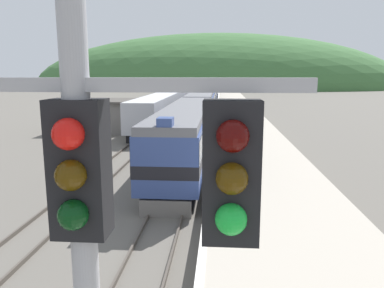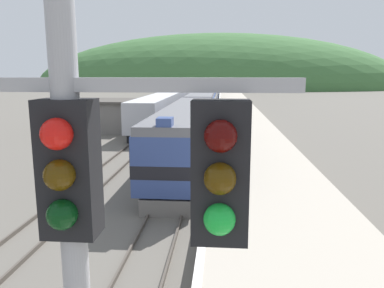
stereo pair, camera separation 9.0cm
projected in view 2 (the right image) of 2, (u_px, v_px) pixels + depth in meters
track_main at (209, 108)px, 66.06m from camera, size 1.52×180.00×0.16m
track_siding at (182, 108)px, 66.44m from camera, size 1.52×180.00×0.16m
platform at (240, 119)px, 46.03m from camera, size 5.80×140.00×1.04m
distant_hills at (217, 88)px, 159.68m from camera, size 155.93×70.17×45.19m
station_shed at (104, 115)px, 40.47m from camera, size 7.49×6.67×3.29m
express_train_lead_car at (186, 133)px, 24.88m from camera, size 2.90×19.74×4.24m
carriage_second at (203, 106)px, 45.89m from camera, size 2.89×20.92×3.88m
carriage_third at (209, 96)px, 67.25m from camera, size 2.89×20.92×3.88m
carriage_fourth at (212, 91)px, 88.61m from camera, size 2.89×20.92×3.88m
siding_train at (168, 106)px, 49.34m from camera, size 2.90×35.90×3.60m
signal_mast_main at (74, 256)px, 2.84m from camera, size 3.30×0.42×6.85m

